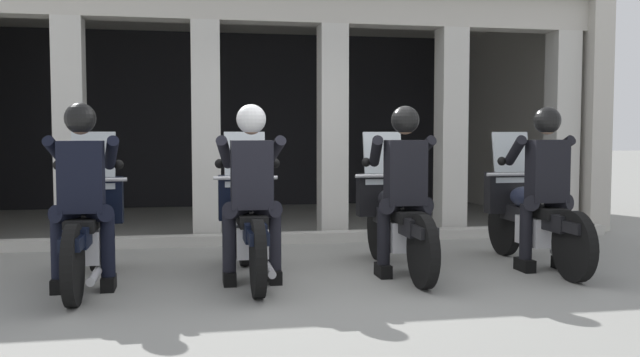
# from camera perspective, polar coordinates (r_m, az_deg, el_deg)

# --- Properties ---
(ground_plane) EXTENTS (80.00, 80.00, 0.00)m
(ground_plane) POSITION_cam_1_polar(r_m,az_deg,el_deg) (9.33, -2.96, -4.47)
(ground_plane) COLOR gray
(station_building) EXTENTS (9.20, 4.65, 3.32)m
(station_building) POSITION_cam_1_polar(r_m,az_deg,el_deg) (11.10, -5.51, 7.54)
(station_building) COLOR black
(station_building) RESTS_ON ground
(kerb_strip) EXTENTS (8.70, 0.24, 0.12)m
(kerb_strip) POSITION_cam_1_polar(r_m,az_deg,el_deg) (8.42, -3.71, -4.95)
(kerb_strip) COLOR #B7B5AD
(kerb_strip) RESTS_ON ground
(motorcycle_far_left) EXTENTS (0.62, 2.04, 1.35)m
(motorcycle_far_left) POSITION_cam_1_polar(r_m,az_deg,el_deg) (6.43, -18.63, -3.87)
(motorcycle_far_left) COLOR black
(motorcycle_far_left) RESTS_ON ground
(police_officer_far_left) EXTENTS (0.63, 0.61, 1.58)m
(police_officer_far_left) POSITION_cam_1_polar(r_m,az_deg,el_deg) (6.10, -19.09, -0.14)
(police_officer_far_left) COLOR black
(police_officer_far_left) RESTS_ON ground
(motorcycle_center_left) EXTENTS (0.62, 2.04, 1.35)m
(motorcycle_center_left) POSITION_cam_1_polar(r_m,az_deg,el_deg) (6.41, -5.87, -3.72)
(motorcycle_center_left) COLOR black
(motorcycle_center_left) RESTS_ON ground
(police_officer_center_left) EXTENTS (0.63, 0.61, 1.58)m
(police_officer_center_left) POSITION_cam_1_polar(r_m,az_deg,el_deg) (6.08, -5.69, 0.03)
(police_officer_center_left) COLOR black
(police_officer_center_left) RESTS_ON ground
(motorcycle_center_right) EXTENTS (0.62, 2.04, 1.35)m
(motorcycle_center_right) POSITION_cam_1_polar(r_m,az_deg,el_deg) (6.74, 6.23, -3.35)
(motorcycle_center_right) COLOR black
(motorcycle_center_right) RESTS_ON ground
(police_officer_center_right) EXTENTS (0.63, 0.61, 1.58)m
(police_officer_center_right) POSITION_cam_1_polar(r_m,az_deg,el_deg) (6.43, 6.99, 0.22)
(police_officer_center_right) COLOR black
(police_officer_center_right) RESTS_ON ground
(motorcycle_far_right) EXTENTS (0.62, 2.04, 1.35)m
(motorcycle_far_right) POSITION_cam_1_polar(r_m,az_deg,el_deg) (7.29, 17.00, -2.96)
(motorcycle_far_right) COLOR black
(motorcycle_far_right) RESTS_ON ground
(police_officer_far_right) EXTENTS (0.63, 0.61, 1.58)m
(police_officer_far_right) POSITION_cam_1_polar(r_m,az_deg,el_deg) (7.00, 18.14, 0.35)
(police_officer_far_right) COLOR black
(police_officer_far_right) RESTS_ON ground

